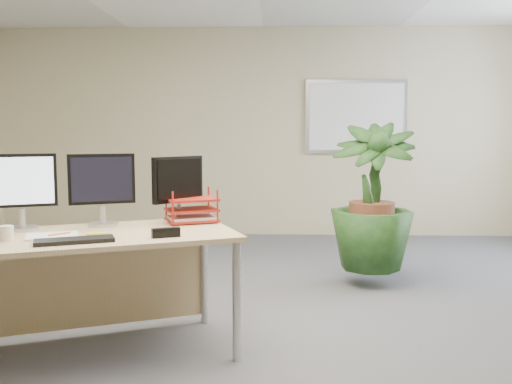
{
  "coord_description": "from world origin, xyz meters",
  "views": [
    {
      "loc": [
        0.2,
        -3.47,
        1.38
      ],
      "look_at": [
        0.05,
        0.35,
        0.96
      ],
      "focal_mm": 40.0,
      "sensor_mm": 36.0,
      "label": 1
    }
  ],
  "objects_px": {
    "desk": "(66,258)",
    "floor_plant": "(372,202)",
    "monitor_right": "(102,185)",
    "monitor_left": "(21,187)"
  },
  "relations": [
    {
      "from": "desk",
      "to": "floor_plant",
      "type": "bearing_deg",
      "value": 37.95
    },
    {
      "from": "monitor_right",
      "to": "desk",
      "type": "bearing_deg",
      "value": -122.02
    },
    {
      "from": "monitor_right",
      "to": "floor_plant",
      "type": "bearing_deg",
      "value": 35.54
    },
    {
      "from": "monitor_left",
      "to": "monitor_right",
      "type": "distance_m",
      "value": 0.49
    },
    {
      "from": "desk",
      "to": "monitor_left",
      "type": "distance_m",
      "value": 0.53
    },
    {
      "from": "floor_plant",
      "to": "monitor_right",
      "type": "relative_size",
      "value": 3.21
    },
    {
      "from": "monitor_left",
      "to": "monitor_right",
      "type": "relative_size",
      "value": 1.01
    },
    {
      "from": "desk",
      "to": "floor_plant",
      "type": "relative_size",
      "value": 1.43
    },
    {
      "from": "desk",
      "to": "monitor_right",
      "type": "xyz_separation_m",
      "value": [
        0.16,
        0.25,
        0.43
      ]
    },
    {
      "from": "desk",
      "to": "floor_plant",
      "type": "xyz_separation_m",
      "value": [
        2.12,
        1.65,
        0.15
      ]
    }
  ]
}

